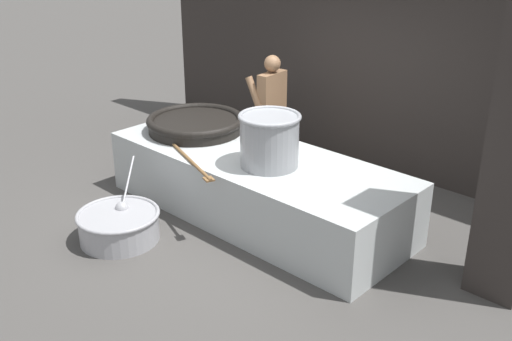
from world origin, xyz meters
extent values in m
plane|color=#474442|center=(0.00, 0.00, 0.00)|extent=(60.00, 60.00, 0.00)
cube|color=#2D2826|center=(0.00, 2.41, 1.70)|extent=(8.04, 0.24, 3.40)
cube|color=#B2B7B7|center=(0.00, 0.00, 0.39)|extent=(3.90, 1.47, 0.79)
cylinder|color=black|center=(-1.19, 0.09, 0.86)|extent=(1.25, 1.25, 0.15)
torus|color=black|center=(-1.19, 0.09, 0.94)|extent=(1.30, 1.30, 0.10)
cylinder|color=gray|center=(0.32, -0.12, 1.08)|extent=(0.67, 0.67, 0.59)
torus|color=gray|center=(0.32, -0.12, 1.38)|extent=(0.72, 0.72, 0.05)
cylinder|color=brown|center=(-0.52, -0.64, 0.81)|extent=(1.40, 0.55, 0.04)
cube|color=brown|center=(0.11, -0.87, 0.80)|extent=(0.15, 0.14, 0.02)
cylinder|color=#8C6647|center=(-0.85, 1.16, 0.41)|extent=(0.12, 0.12, 0.82)
cylinder|color=#8C6647|center=(-0.87, 1.33, 0.41)|extent=(0.12, 0.12, 0.82)
cube|color=olive|center=(-0.86, 1.24, 0.57)|extent=(0.22, 0.27, 0.53)
cube|color=#8C6647|center=(-0.86, 1.24, 1.12)|extent=(0.21, 0.51, 0.61)
cylinder|color=#8C6647|center=(-0.94, 0.99, 1.12)|extent=(0.34, 0.13, 0.56)
cylinder|color=#8C6647|center=(-0.99, 1.48, 1.12)|extent=(0.34, 0.13, 0.56)
sphere|color=#8C6647|center=(-0.86, 1.24, 1.55)|extent=(0.23, 0.23, 0.23)
cylinder|color=#9E9EA3|center=(-0.71, -1.54, 0.16)|extent=(0.90, 0.90, 0.33)
torus|color=#9E9EA3|center=(-0.71, -1.54, 0.33)|extent=(0.95, 0.95, 0.05)
cylinder|color=tan|center=(-0.71, -1.54, 0.24)|extent=(0.80, 0.80, 0.08)
sphere|color=#9E9EA3|center=(-0.80, -1.42, 0.32)|extent=(0.16, 0.16, 0.16)
cylinder|color=#9E9EA3|center=(-0.98, -1.18, 0.53)|extent=(0.39, 0.49, 0.43)
camera|label=1|loc=(4.57, -4.85, 3.48)|focal=42.00mm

